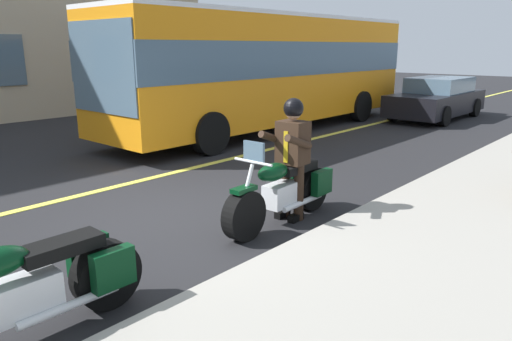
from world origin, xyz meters
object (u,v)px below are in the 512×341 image
at_px(motorcycle_main, 284,191).
at_px(rider_main, 292,148).
at_px(motorcycle_parked, 30,290).
at_px(bus_near, 271,66).
at_px(car_silver, 437,98).

height_order(motorcycle_main, rider_main, rider_main).
relative_size(rider_main, motorcycle_parked, 0.79).
bearing_deg(bus_near, car_silver, 152.87).
height_order(motorcycle_main, motorcycle_parked, same).
height_order(rider_main, bus_near, bus_near).
bearing_deg(rider_main, car_silver, -168.39).
xyz_separation_m(motorcycle_main, motorcycle_parked, (3.60, 0.15, 0.00)).
bearing_deg(motorcycle_main, motorcycle_parked, 2.44).
relative_size(motorcycle_parked, car_silver, 0.48).
relative_size(motorcycle_main, bus_near, 0.20).
xyz_separation_m(rider_main, car_silver, (-11.21, -2.30, -0.35)).
bearing_deg(rider_main, motorcycle_parked, 2.46).
xyz_separation_m(motorcycle_main, rider_main, (-0.19, -0.01, 0.58)).
height_order(motorcycle_main, car_silver, car_silver).
bearing_deg(motorcycle_parked, rider_main, -177.54).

